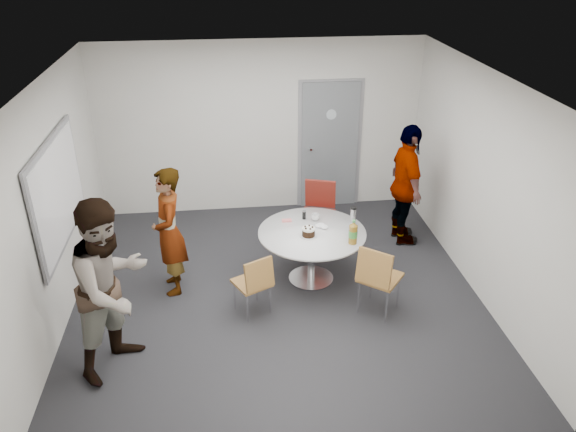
{
  "coord_description": "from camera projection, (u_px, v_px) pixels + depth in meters",
  "views": [
    {
      "loc": [
        -0.55,
        -5.83,
        4.12
      ],
      "look_at": [
        0.17,
        0.25,
        0.96
      ],
      "focal_mm": 35.0,
      "sensor_mm": 36.0,
      "label": 1
    }
  ],
  "objects": [
    {
      "name": "person_left",
      "position": [
        112.0,
        287.0,
        5.54
      ],
      "size": [
        1.13,
        1.18,
        1.91
      ],
      "primitive_type": "imported",
      "rotation": [
        0.0,
        0.0,
        0.95
      ],
      "color": "white",
      "rests_on": "floor"
    },
    {
      "name": "ceiling",
      "position": [
        275.0,
        80.0,
        5.86
      ],
      "size": [
        5.0,
        5.0,
        0.0
      ],
      "primitive_type": "plane",
      "rotation": [
        3.14,
        0.0,
        0.0
      ],
      "color": "silver",
      "rests_on": "wall_back"
    },
    {
      "name": "person_right",
      "position": [
        406.0,
        186.0,
        7.89
      ],
      "size": [
        0.43,
        1.04,
        1.77
      ],
      "primitive_type": "imported",
      "rotation": [
        0.0,
        0.0,
        1.57
      ],
      "color": "black",
      "rests_on": "floor"
    },
    {
      "name": "chair_near_left",
      "position": [
        255.0,
        281.0,
        6.49
      ],
      "size": [
        0.52,
        0.54,
        0.8
      ],
      "rotation": [
        0.0,
        0.0,
        0.47
      ],
      "color": "brown",
      "rests_on": "floor"
    },
    {
      "name": "table",
      "position": [
        314.0,
        238.0,
        7.1
      ],
      "size": [
        1.36,
        1.36,
        1.02
      ],
      "color": "silver",
      "rests_on": "floor"
    },
    {
      "name": "chair_far",
      "position": [
        319.0,
        207.0,
        7.97
      ],
      "size": [
        0.58,
        0.61,
        0.96
      ],
      "rotation": [
        0.0,
        0.0,
        2.82
      ],
      "color": "maroon",
      "rests_on": "floor"
    },
    {
      "name": "door",
      "position": [
        330.0,
        146.0,
        8.93
      ],
      "size": [
        1.02,
        0.17,
        2.12
      ],
      "color": "slate",
      "rests_on": "wall_back"
    },
    {
      "name": "wall_left",
      "position": [
        52.0,
        208.0,
        6.21
      ],
      "size": [
        0.0,
        5.0,
        5.0
      ],
      "primitive_type": "plane",
      "rotation": [
        1.57,
        0.0,
        1.57
      ],
      "color": "silver",
      "rests_on": "floor"
    },
    {
      "name": "person_main",
      "position": [
        169.0,
        232.0,
        6.82
      ],
      "size": [
        0.48,
        0.65,
        1.64
      ],
      "primitive_type": "imported",
      "rotation": [
        0.0,
        0.0,
        -1.42
      ],
      "color": "#A5C6EA",
      "rests_on": "floor"
    },
    {
      "name": "wall_back",
      "position": [
        260.0,
        128.0,
        8.68
      ],
      "size": [
        5.0,
        0.0,
        5.0
      ],
      "primitive_type": "plane",
      "rotation": [
        1.57,
        0.0,
        0.0
      ],
      "color": "silver",
      "rests_on": "floor"
    },
    {
      "name": "whiteboard",
      "position": [
        58.0,
        192.0,
        6.35
      ],
      "size": [
        0.04,
        1.9,
        1.25
      ],
      "color": "gray",
      "rests_on": "wall_left"
    },
    {
      "name": "wall_front",
      "position": [
        309.0,
        336.0,
        4.27
      ],
      "size": [
        5.0,
        0.0,
        5.0
      ],
      "primitive_type": "plane",
      "rotation": [
        -1.57,
        0.0,
        0.0
      ],
      "color": "silver",
      "rests_on": "floor"
    },
    {
      "name": "wall_right",
      "position": [
        483.0,
        186.0,
        6.74
      ],
      "size": [
        0.0,
        5.0,
        5.0
      ],
      "primitive_type": "plane",
      "rotation": [
        1.57,
        0.0,
        -1.57
      ],
      "color": "silver",
      "rests_on": "floor"
    },
    {
      "name": "floor",
      "position": [
        277.0,
        293.0,
        7.09
      ],
      "size": [
        5.0,
        5.0,
        0.0
      ],
      "primitive_type": "plane",
      "color": "black",
      "rests_on": "ground"
    },
    {
      "name": "chair_near_right",
      "position": [
        377.0,
        274.0,
        6.47
      ],
      "size": [
        0.63,
        0.64,
        0.91
      ],
      "rotation": [
        0.0,
        0.0,
        -0.68
      ],
      "color": "brown",
      "rests_on": "floor"
    }
  ]
}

